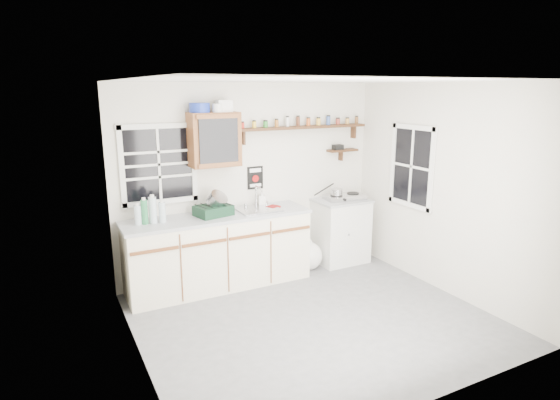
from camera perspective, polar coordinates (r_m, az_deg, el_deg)
The scene contains 18 objects.
room at distance 4.78m, azimuth 4.35°, elevation -0.84°, with size 3.64×3.24×2.54m.
main_cabinet at distance 5.89m, azimuth -7.42°, elevation -6.15°, with size 2.31×0.63×0.92m.
right_cabinet at distance 6.72m, azimuth 7.37°, elevation -3.69°, with size 0.73×0.57×0.91m.
sink at distance 5.95m, azimuth -2.72°, elevation -1.11°, with size 0.52×0.44×0.29m.
upper_cabinet at distance 5.73m, azimuth -8.01°, elevation 7.31°, with size 0.60×0.32×0.65m.
upper_cabinet_clutter at distance 5.69m, azimuth -8.56°, elevation 11.13°, with size 0.51×0.24×0.14m.
spice_shelf at distance 6.32m, azimuth 2.89°, elevation 8.94°, with size 1.91×0.18×0.35m.
secondary_shelf at distance 6.70m, azimuth 7.44°, elevation 6.07°, with size 0.45×0.16×0.24m.
warning_sign at distance 6.16m, azimuth -3.03°, elevation 2.73°, with size 0.22×0.02×0.30m.
window_back at distance 5.72m, azimuth -14.55°, elevation 4.22°, with size 0.93×0.03×0.98m.
window_right at distance 6.24m, azimuth 15.77°, elevation 3.96°, with size 0.03×0.78×1.08m.
water_bottles at distance 5.53m, azimuth -15.60°, elevation -1.38°, with size 0.35×0.11×0.34m.
dish_rack at distance 5.73m, azimuth -7.99°, elevation -0.88°, with size 0.47×0.39×0.31m.
soap_bottle at distance 6.16m, azimuth -2.22°, elevation 0.27°, with size 0.09×0.09×0.20m, color silver.
rag at distance 6.05m, azimuth -0.86°, elevation -0.86°, with size 0.16×0.13×0.02m, color maroon.
hotplate at distance 6.60m, azimuth 7.89°, elevation 0.39°, with size 0.59×0.36×0.08m.
saucepan at distance 6.50m, azimuth 6.85°, elevation 0.98°, with size 0.39×0.17×0.17m.
trash_bag at distance 6.46m, azimuth 3.59°, elevation -6.80°, with size 0.39×0.36×0.45m.
Camera 1 is at (-2.45, -3.93, 2.43)m, focal length 30.00 mm.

